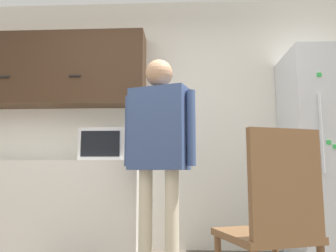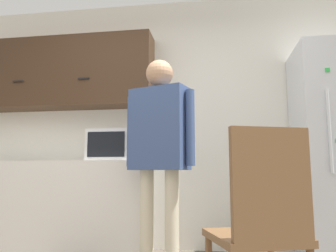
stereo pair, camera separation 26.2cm
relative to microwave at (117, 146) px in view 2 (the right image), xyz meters
The scene contains 6 objects.
back_wall 0.63m from the microwave, 44.61° to the left, with size 6.00×0.06×2.70m.
counter 0.96m from the microwave, behind, with size 2.11×0.62×0.89m.
upper_cabinets 1.13m from the microwave, 165.34° to the left, with size 2.11×0.34×0.78m.
microwave is the anchor object (origin of this frame).
person 0.72m from the microwave, 44.24° to the right, with size 0.59×0.36×1.72m.
chair 1.83m from the microwave, 46.95° to the right, with size 0.59×0.59×1.02m.
Camera 2 is at (0.59, -1.49, 0.79)m, focal length 35.00 mm.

